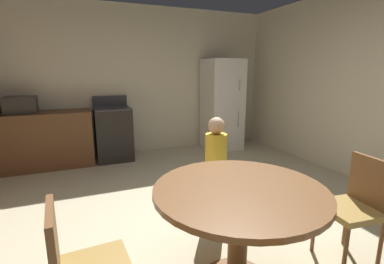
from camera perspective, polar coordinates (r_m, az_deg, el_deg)
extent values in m
plane|color=beige|center=(2.78, 1.65, -21.15)|extent=(14.00, 14.00, 0.00)
cube|color=beige|center=(5.40, -12.33, 10.17)|extent=(5.67, 0.12, 2.70)
cube|color=beige|center=(4.43, 34.32, 7.88)|extent=(0.12, 5.70, 2.70)
cube|color=brown|center=(5.08, -29.69, -1.58)|extent=(1.76, 0.60, 0.90)
cube|color=black|center=(5.06, -15.79, -0.45)|extent=(0.60, 0.60, 0.90)
cube|color=#38383D|center=(4.98, -16.10, 4.71)|extent=(0.60, 0.60, 0.02)
cube|color=#38383D|center=(5.24, -16.51, 6.16)|extent=(0.60, 0.04, 0.18)
cube|color=white|center=(5.57, 6.18, 5.59)|extent=(0.68, 0.66, 1.76)
cylinder|color=#B2B2B7|center=(5.33, 9.76, 9.50)|extent=(0.02, 0.02, 0.22)
cylinder|color=#B2B2B7|center=(5.40, 9.51, 2.60)|extent=(0.02, 0.02, 0.30)
cube|color=#2D2B28|center=(5.01, -31.68, 4.78)|extent=(0.44, 0.32, 0.26)
cylinder|color=brown|center=(2.15, 9.37, -21.00)|extent=(0.14, 0.14, 0.72)
cylinder|color=brown|center=(1.97, 9.76, -11.71)|extent=(1.19, 1.19, 0.04)
cylinder|color=brown|center=(2.53, 28.95, -20.80)|extent=(0.03, 0.03, 0.43)
cylinder|color=brown|center=(2.74, 23.73, -17.61)|extent=(0.03, 0.03, 0.43)
cylinder|color=brown|center=(2.76, 34.23, -18.56)|extent=(0.03, 0.03, 0.43)
cylinder|color=brown|center=(2.95, 29.02, -15.89)|extent=(0.03, 0.03, 0.43)
cube|color=#A37F3D|center=(2.63, 29.53, -13.70)|extent=(0.44, 0.44, 0.05)
cube|color=brown|center=(2.68, 32.75, -8.75)|extent=(0.08, 0.38, 0.42)
cube|color=brown|center=(1.69, -26.55, -20.31)|extent=(0.06, 0.38, 0.42)
cylinder|color=#665B51|center=(3.01, 4.76, -12.96)|extent=(0.17, 0.17, 0.50)
cylinder|color=gold|center=(2.84, 4.93, -4.55)|extent=(0.28, 0.28, 0.42)
sphere|color=#D6A884|center=(2.77, 5.04, 1.30)|extent=(0.17, 0.17, 0.17)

